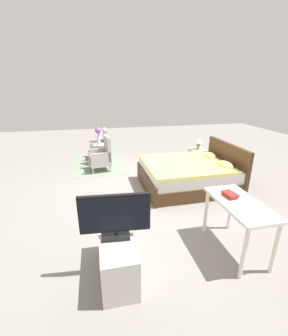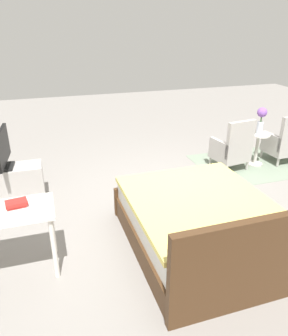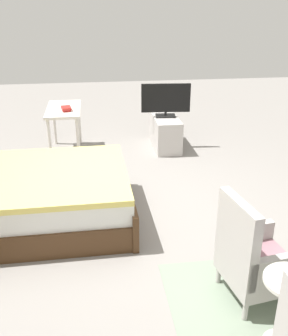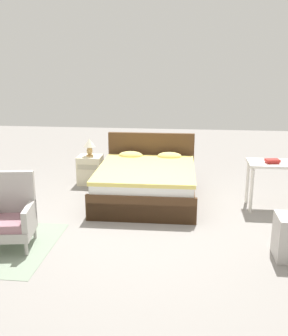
{
  "view_description": "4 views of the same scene",
  "coord_description": "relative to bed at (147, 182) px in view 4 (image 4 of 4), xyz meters",
  "views": [
    {
      "loc": [
        4.36,
        -0.89,
        2.18
      ],
      "look_at": [
        0.1,
        0.04,
        0.58
      ],
      "focal_mm": 24.0,
      "sensor_mm": 36.0,
      "label": 1
    },
    {
      "loc": [
        1.55,
        3.91,
        2.44
      ],
      "look_at": [
        0.38,
        0.15,
        0.67
      ],
      "focal_mm": 35.0,
      "sensor_mm": 36.0,
      "label": 2
    },
    {
      "loc": [
        -4.03,
        0.45,
        2.32
      ],
      "look_at": [
        -0.09,
        -0.08,
        0.6
      ],
      "focal_mm": 42.0,
      "sensor_mm": 36.0,
      "label": 3
    },
    {
      "loc": [
        0.6,
        -5.14,
        2.29
      ],
      "look_at": [
        0.03,
        0.12,
        0.82
      ],
      "focal_mm": 42.0,
      "sensor_mm": 36.0,
      "label": 4
    }
  ],
  "objects": [
    {
      "name": "ground_plane",
      "position": [
        0.03,
        -1.12,
        -0.3
      ],
      "size": [
        16.0,
        16.0,
        0.0
      ],
      "primitive_type": "plane",
      "color": "gray"
    },
    {
      "name": "table_lamp",
      "position": [
        -1.15,
        0.72,
        0.45
      ],
      "size": [
        0.22,
        0.22,
        0.33
      ],
      "color": "tan",
      "rests_on": "nightstand"
    },
    {
      "name": "armchair_by_window_right",
      "position": [
        -1.51,
        -1.9,
        0.08
      ],
      "size": [
        0.62,
        0.62,
        0.92
      ],
      "color": "#ADA8A3",
      "rests_on": "floor_rug"
    },
    {
      "name": "nightstand",
      "position": [
        -1.15,
        0.72,
        -0.03
      ],
      "size": [
        0.44,
        0.41,
        0.53
      ],
      "color": "beige",
      "rests_on": "ground_plane"
    },
    {
      "name": "book_stack",
      "position": [
        1.95,
        -0.27,
        0.48
      ],
      "size": [
        0.23,
        0.17,
        0.06
      ],
      "color": "#AD2823",
      "rests_on": "vanity_desk"
    },
    {
      "name": "vanity_desk",
      "position": [
        2.12,
        -0.22,
        0.34
      ],
      "size": [
        1.04,
        0.52,
        0.75
      ],
      "color": "silver",
      "rests_on": "ground_plane"
    },
    {
      "name": "bed",
      "position": [
        0.0,
        0.0,
        0.0
      ],
      "size": [
        1.63,
        2.01,
        0.96
      ],
      "color": "#472D19",
      "rests_on": "ground_plane"
    }
  ]
}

